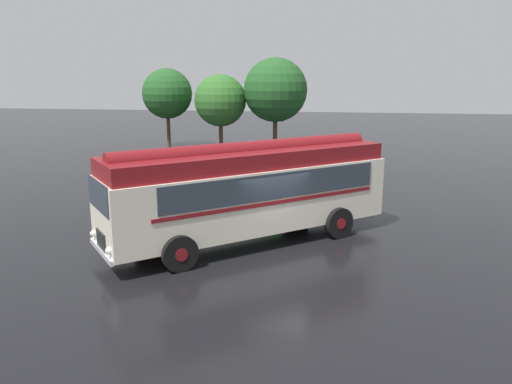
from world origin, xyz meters
name	(u,v)px	position (x,y,z in m)	size (l,w,h in m)	color
ground_plane	(271,247)	(0.00, 0.00, 0.00)	(120.00, 120.00, 0.00)	black
vintage_bus	(249,188)	(-0.83, 0.45, 1.89)	(9.31, 8.34, 3.49)	silver
car_near_left	(259,156)	(-2.46, 13.26, 0.85)	(2.11, 4.27, 1.66)	navy
car_mid_left	(311,160)	(0.68, 12.64, 0.85)	(2.18, 4.31, 1.66)	navy
car_mid_right	(359,160)	(3.39, 12.97, 0.85)	(2.08, 4.26, 1.66)	navy
tree_far_left	(167,94)	(-10.84, 21.48, 4.11)	(3.82, 3.82, 6.06)	#4C3823
tree_left_of_centre	(222,100)	(-6.46, 20.98, 3.70)	(3.85, 3.85, 5.62)	#4C3823
tree_centre	(274,90)	(-2.55, 21.32, 4.44)	(4.69, 4.69, 6.81)	#4C3823
traffic_cone	(137,246)	(-4.15, -1.39, 0.28)	(0.36, 0.36, 0.55)	orange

